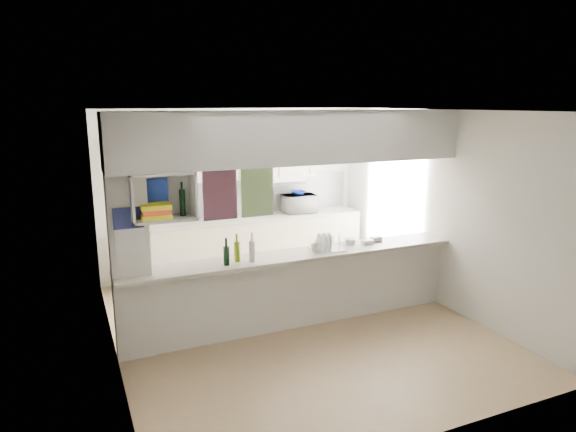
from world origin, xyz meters
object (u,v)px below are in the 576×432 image
bowl (298,193)px  wine_bottles (239,252)px  microwave (299,203)px  dish_rack (327,243)px

bowl → wine_bottles: size_ratio=0.65×
bowl → wine_bottles: bowl is taller
microwave → dish_rack: bearing=76.9°
microwave → wine_bottles: size_ratio=1.44×
microwave → dish_rack: size_ratio=1.16×
microwave → bowl: 0.18m
microwave → bowl: bearing=-69.2°
microwave → bowl: size_ratio=2.20×
microwave → wine_bottles: wine_bottles is taller
bowl → dish_rack: bearing=-105.7°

